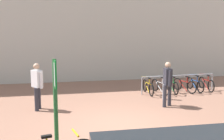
# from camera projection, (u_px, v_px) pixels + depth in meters

# --- Properties ---
(ground_plane) EXTENTS (60.00, 60.00, 0.00)m
(ground_plane) POSITION_uv_depth(u_px,v_px,m) (121.00, 126.00, 7.84)
(ground_plane) COLOR #936651
(parking_sign_post) EXTENTS (0.08, 0.36, 2.32)m
(parking_sign_post) POSITION_uv_depth(u_px,v_px,m) (56.00, 101.00, 4.88)
(parking_sign_post) COLOR #2D7238
(parking_sign_post) RESTS_ON ground
(bike_rack_cluster) EXTENTS (3.75, 1.73, 0.83)m
(bike_rack_cluster) POSITION_uv_depth(u_px,v_px,m) (178.00, 85.00, 12.33)
(bike_rack_cluster) COLOR #99999E
(bike_rack_cluster) RESTS_ON ground
(bollard_steel) EXTENTS (0.16, 0.16, 0.90)m
(bollard_steel) POSITION_uv_depth(u_px,v_px,m) (164.00, 89.00, 10.96)
(bollard_steel) COLOR #ADADB2
(bollard_steel) RESTS_ON ground
(person_shirt_white) EXTENTS (0.43, 0.50, 1.72)m
(person_shirt_white) POSITION_uv_depth(u_px,v_px,m) (37.00, 83.00, 9.39)
(person_shirt_white) COLOR #2D2D38
(person_shirt_white) RESTS_ON ground
(person_suited_dark) EXTENTS (0.40, 0.61, 1.72)m
(person_suited_dark) POSITION_uv_depth(u_px,v_px,m) (168.00, 81.00, 9.84)
(person_suited_dark) COLOR #2D2D38
(person_suited_dark) RESTS_ON ground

